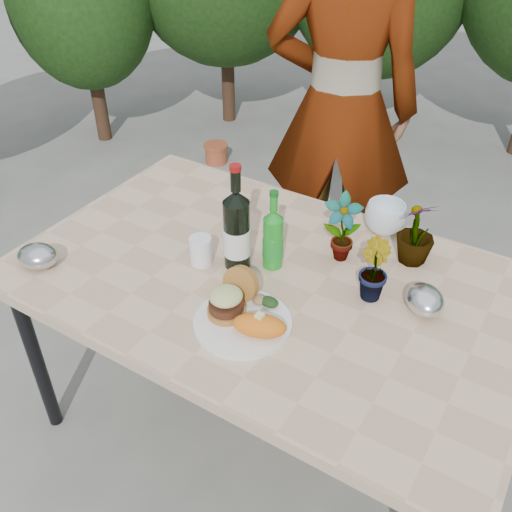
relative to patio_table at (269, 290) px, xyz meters
The scene contains 18 objects.
ground 0.69m from the patio_table, ahead, with size 80.00×80.00×0.00m, color slate.
patio_table is the anchor object (origin of this frame).
shrub_hedge 1.84m from the patio_table, 93.03° to the left, with size 6.80×5.03×2.28m.
dinner_plate 0.24m from the patio_table, 78.12° to the right, with size 0.28×0.28×0.01m, color white.
burger_stack 0.24m from the patio_table, 91.93° to the right, with size 0.11×0.16×0.11m.
sweet_potato 0.29m from the patio_table, 64.94° to the right, with size 0.15×0.08×0.06m, color orange.
grilled_veg 0.17m from the patio_table, 64.21° to the right, with size 0.08×0.05×0.03m.
wine_bottle 0.22m from the patio_table, behind, with size 0.09×0.09×0.36m.
sparkling_water 0.17m from the patio_table, 111.38° to the left, with size 0.07×0.07×0.27m.
plastic_cup 0.25m from the patio_table, 166.47° to the right, with size 0.07×0.07×0.10m, color white.
seedling_left 0.30m from the patio_table, 54.81° to the left, with size 0.12×0.08×0.23m, color #20571E.
seedling_mid 0.35m from the patio_table, 15.26° to the left, with size 0.11×0.09×0.19m, color #23511B.
seedling_right 0.50m from the patio_table, 42.41° to the left, with size 0.12×0.12×0.22m, color #28541C.
blue_bowl 0.49m from the patio_table, 64.17° to the left, with size 0.14×0.14×0.11m, color white.
foil_packet_left 0.74m from the patio_table, 152.29° to the right, with size 0.13×0.11×0.08m, color #AEB1B5.
foil_packet_right 0.48m from the patio_table, 12.36° to the left, with size 0.13×0.11×0.08m, color silver.
person 1.02m from the patio_table, 102.95° to the left, with size 0.67×0.44×1.83m, color #8A5E45.
terracotta_pot 2.34m from the patio_table, 130.12° to the left, with size 0.17×0.17×0.14m.
Camera 1 is at (0.70, -1.21, 1.87)m, focal length 40.00 mm.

